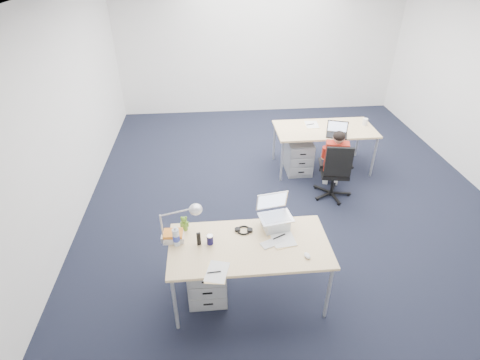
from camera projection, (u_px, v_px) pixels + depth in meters
name	position (u px, v px, depth m)	size (l,w,h in m)	color
floor	(289.00, 196.00, 5.70)	(7.00, 7.00, 0.00)	black
room	(298.00, 86.00, 4.78)	(6.02, 7.02, 2.80)	silver
desk_near	(249.00, 248.00, 3.74)	(1.60, 0.80, 0.73)	#DBB77E
desk_far	(325.00, 131.00, 6.06)	(1.60, 0.80, 0.73)	#DBB77E
office_chair	(333.00, 182.00, 5.57)	(0.67, 0.67, 0.91)	black
seated_person	(335.00, 160.00, 5.55)	(0.42, 0.61, 1.05)	#A12417
drawer_pedestal_near	(207.00, 275.00, 3.99)	(0.40, 0.50, 0.55)	#989C9D
drawer_pedestal_far	(298.00, 156.00, 6.20)	(0.40, 0.50, 0.55)	#989C9D
silver_laptop	(276.00, 214.00, 3.85)	(0.34, 0.26, 0.36)	silver
wireless_keyboard	(273.00, 242.00, 3.73)	(0.25, 0.10, 0.01)	white
computer_mouse	(307.00, 256.00, 3.56)	(0.05, 0.09, 0.03)	white
headphones	(244.00, 230.00, 3.88)	(0.19, 0.15, 0.03)	black
can_koozie	(210.00, 240.00, 3.70)	(0.06, 0.06, 0.10)	#181440
water_bottle	(176.00, 236.00, 3.66)	(0.07, 0.07, 0.22)	silver
bear_figurine	(184.00, 223.00, 3.87)	(0.09, 0.07, 0.17)	#407A20
book_stack	(174.00, 236.00, 3.75)	(0.21, 0.15, 0.09)	silver
cordless_phone	(199.00, 239.00, 3.68)	(0.04, 0.02, 0.14)	black
papers_left	(216.00, 273.00, 3.39)	(0.19, 0.27, 0.01)	#FFD993
papers_right	(281.00, 237.00, 3.80)	(0.22, 0.32, 0.01)	#FFD993
sunglasses	(276.00, 227.00, 3.93)	(0.10, 0.05, 0.02)	black
desk_lamp	(175.00, 223.00, 3.66)	(0.39, 0.14, 0.44)	silver
dark_laptop	(337.00, 129.00, 5.74)	(0.32, 0.31, 0.23)	black
far_cup	(365.00, 122.00, 6.12)	(0.08, 0.08, 0.11)	white
far_papers	(311.00, 125.00, 6.14)	(0.20, 0.29, 0.01)	white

